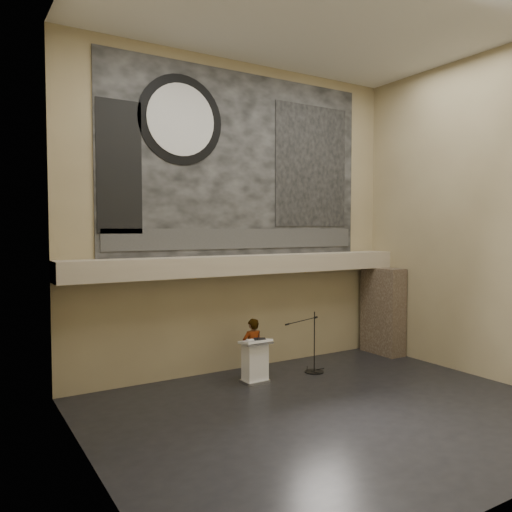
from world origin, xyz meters
TOP-DOWN VIEW (x-y plane):
  - floor at (0.00, 0.00)m, footprint 10.00×10.00m
  - ceiling at (0.00, 0.00)m, footprint 10.00×10.00m
  - wall_back at (0.00, 4.00)m, footprint 10.00×0.02m
  - wall_left at (-5.00, 0.00)m, footprint 0.02×8.00m
  - wall_right at (5.00, 0.00)m, footprint 0.02×8.00m
  - soffit at (0.00, 3.60)m, footprint 10.00×0.80m
  - sprinkler_left at (-1.60, 3.55)m, footprint 0.04×0.04m
  - sprinkler_right at (1.90, 3.55)m, footprint 0.04×0.04m
  - banner at (0.00, 3.97)m, footprint 8.00×0.05m
  - banner_text_strip at (0.00, 3.93)m, footprint 7.76×0.02m
  - banner_clock_rim at (-1.80, 3.93)m, footprint 2.30×0.02m
  - banner_clock_face at (-1.80, 3.91)m, footprint 1.84×0.02m
  - banner_building_print at (2.40, 3.93)m, footprint 2.60×0.02m
  - banner_brick_print at (-3.40, 3.93)m, footprint 1.10×0.02m
  - stone_pier at (4.65, 3.15)m, footprint 0.60×1.40m
  - lectern at (-0.38, 2.63)m, footprint 0.75×0.55m
  - binder at (-0.26, 2.59)m, footprint 0.36×0.33m
  - papers at (-0.44, 2.62)m, footprint 0.28×0.35m
  - speaker_person at (-0.24, 2.99)m, footprint 0.59×0.39m
  - mic_stand at (1.45, 2.57)m, footprint 1.51×0.69m

SIDE VIEW (x-z plane):
  - floor at x=0.00m, z-range 0.00..0.00m
  - mic_stand at x=1.45m, z-range -0.58..1.09m
  - lectern at x=-0.38m, z-range -0.02..1.12m
  - speaker_person at x=-0.24m, z-range 0.00..1.58m
  - papers at x=-0.44m, z-range 1.10..1.10m
  - binder at x=-0.26m, z-range 1.10..1.14m
  - stone_pier at x=4.65m, z-range 0.00..2.70m
  - sprinkler_left at x=-1.60m, z-range 2.64..2.70m
  - sprinkler_right at x=1.90m, z-range 2.64..2.70m
  - soffit at x=0.00m, z-range 2.70..3.20m
  - banner_text_strip at x=0.00m, z-range 3.38..3.93m
  - wall_back at x=0.00m, z-range 0.00..8.50m
  - wall_left at x=-5.00m, z-range 0.00..8.50m
  - wall_right at x=5.00m, z-range 0.00..8.50m
  - banner_brick_print at x=-3.40m, z-range 3.80..7.00m
  - banner at x=0.00m, z-range 3.20..8.20m
  - banner_building_print at x=2.40m, z-range 4.00..7.60m
  - banner_clock_rim at x=-1.80m, z-range 5.55..7.85m
  - banner_clock_face at x=-1.80m, z-range 5.78..7.62m
  - ceiling at x=0.00m, z-range 8.50..8.50m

